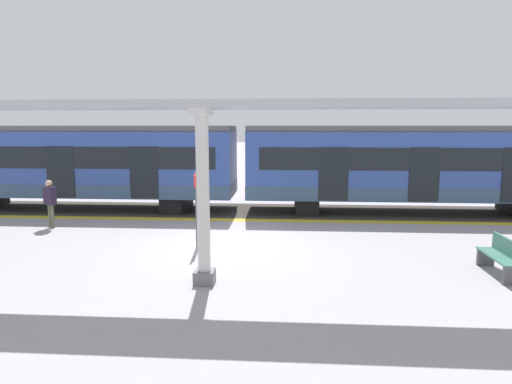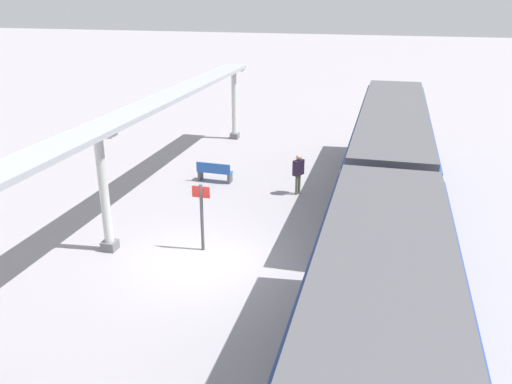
# 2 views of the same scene
# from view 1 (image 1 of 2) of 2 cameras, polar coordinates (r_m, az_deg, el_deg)

# --- Properties ---
(ground_plane) EXTENTS (176.00, 176.00, 0.00)m
(ground_plane) POSITION_cam_1_polar(r_m,az_deg,el_deg) (12.55, -4.25, -7.09)
(ground_plane) COLOR #9A959A
(tactile_edge_strip) EXTENTS (0.45, 34.54, 0.01)m
(tactile_edge_strip) POSITION_cam_1_polar(r_m,az_deg,el_deg) (15.77, -2.56, -3.78)
(tactile_edge_strip) COLOR gold
(tactile_edge_strip) RESTS_ON ground
(trackbed) EXTENTS (3.20, 46.54, 0.01)m
(trackbed) POSITION_cam_1_polar(r_m,az_deg,el_deg) (17.55, -1.91, -2.50)
(trackbed) COLOR #38332D
(trackbed) RESTS_ON ground
(train_near_carriage) EXTENTS (2.65, 13.27, 3.48)m
(train_near_carriage) POSITION_cam_1_polar(r_m,az_deg,el_deg) (19.26, -23.08, 3.30)
(train_near_carriage) COLOR #2E4997
(train_near_carriage) RESTS_ON ground
(train_far_carriage) EXTENTS (2.65, 13.27, 3.48)m
(train_far_carriage) POSITION_cam_1_polar(r_m,az_deg,el_deg) (17.96, 20.53, 3.11)
(train_far_carriage) COLOR #2E4997
(train_far_carriage) RESTS_ON ground
(canopy_pillar_second) EXTENTS (1.10, 0.44, 3.80)m
(canopy_pillar_second) POSITION_cam_1_polar(r_m,az_deg,el_deg) (9.12, -7.17, -0.74)
(canopy_pillar_second) COLOR slate
(canopy_pillar_second) RESTS_ON ground
(canopy_beam) EXTENTS (1.20, 27.97, 0.16)m
(canopy_beam) POSITION_cam_1_polar(r_m,az_deg,el_deg) (9.03, -8.05, 11.58)
(canopy_beam) COLOR #A8AAB2
(canopy_beam) RESTS_ON canopy_pillar_nearest
(bench_near_end) EXTENTS (1.51, 0.48, 0.86)m
(bench_near_end) POSITION_cam_1_polar(r_m,az_deg,el_deg) (11.45, 30.31, -7.54)
(bench_near_end) COLOR #3C7162
(bench_near_end) RESTS_ON ground
(platform_info_sign) EXTENTS (0.56, 0.10, 2.20)m
(platform_info_sign) POSITION_cam_1_polar(r_m,az_deg,el_deg) (12.10, -7.97, -1.29)
(platform_info_sign) COLOR #4C4C51
(platform_info_sign) RESTS_ON ground
(passenger_waiting_near_edge) EXTENTS (0.43, 0.52, 1.65)m
(passenger_waiting_near_edge) POSITION_cam_1_polar(r_m,az_deg,el_deg) (16.00, -26.07, -0.75)
(passenger_waiting_near_edge) COLOR #565D44
(passenger_waiting_near_edge) RESTS_ON ground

